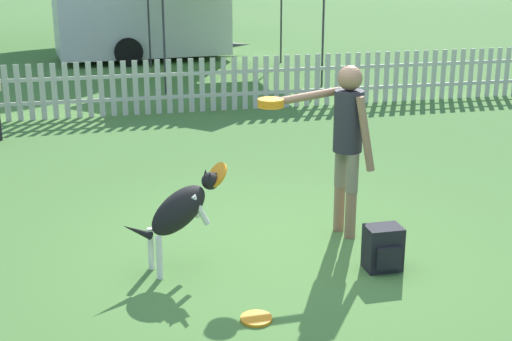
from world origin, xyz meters
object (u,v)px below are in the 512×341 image
object	(u,v)px
equipment_trailer	(141,7)
frisbee_near_handler	(256,319)
handler_person	(343,131)
backpack_on_grass	(383,248)
leaping_dog	(181,210)

from	to	relation	value
equipment_trailer	frisbee_near_handler	bearing A→B (deg)	-96.49
frisbee_near_handler	handler_person	bearing A→B (deg)	50.78
backpack_on_grass	equipment_trailer	size ratio (longest dim) A/B	0.08
frisbee_near_handler	leaping_dog	bearing A→B (deg)	111.98
handler_person	frisbee_near_handler	size ratio (longest dim) A/B	6.84
handler_person	frisbee_near_handler	bearing A→B (deg)	126.85
handler_person	backpack_on_grass	xyz separation A→B (m)	(0.10, -0.85, -0.87)
backpack_on_grass	frisbee_near_handler	bearing A→B (deg)	-154.30
frisbee_near_handler	equipment_trailer	distance (m)	13.68
frisbee_near_handler	equipment_trailer	xyz separation A→B (m)	(0.26, 13.62, 1.29)
handler_person	leaping_dog	distance (m)	1.76
handler_person	leaping_dog	world-z (taller)	handler_person
handler_person	backpack_on_grass	distance (m)	1.22
backpack_on_grass	equipment_trailer	bearing A→B (deg)	94.59
frisbee_near_handler	backpack_on_grass	bearing A→B (deg)	25.70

